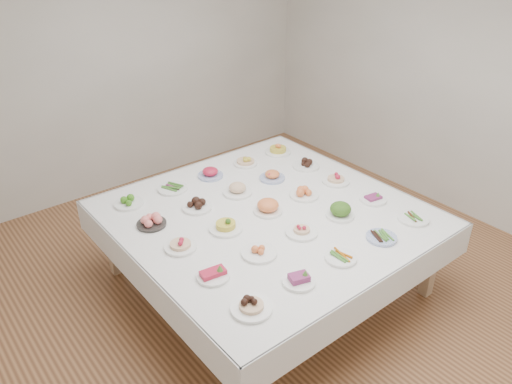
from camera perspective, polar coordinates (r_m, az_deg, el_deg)
room_envelope at (r=3.83m, az=0.77°, el=12.24°), size 5.02×5.02×2.81m
display_table at (r=4.24m, az=1.27°, el=-3.04°), size 2.38×2.38×0.75m
dish_0 at (r=3.20m, az=-0.54°, el=-12.34°), size 0.27×0.27×0.15m
dish_1 at (r=3.44m, az=4.94°, el=-9.82°), size 0.23×0.23×0.09m
dish_2 at (r=3.70m, az=9.67°, el=-7.31°), size 0.23×0.23×0.05m
dish_3 at (r=3.98m, az=14.15°, el=-4.98°), size 0.23×0.23×0.05m
dish_4 at (r=4.29m, az=17.53°, el=-2.79°), size 0.25×0.25×0.05m
dish_5 at (r=3.48m, az=-4.94°, el=-9.06°), size 0.23×0.23×0.11m
dish_6 at (r=3.68m, az=0.36°, el=-6.56°), size 0.26×0.26×0.11m
dish_7 at (r=3.92m, az=5.24°, el=-4.15°), size 0.25×0.25×0.12m
dish_8 at (r=4.17m, az=9.64°, el=-1.91°), size 0.25×0.25×0.15m
dish_9 at (r=4.47m, az=13.26°, el=-0.59°), size 0.23×0.23×0.09m
dish_10 at (r=3.78m, az=-8.66°, el=-5.65°), size 0.24×0.24×0.13m
dish_11 at (r=3.95m, az=-3.49°, el=-3.54°), size 0.27×0.27×0.14m
dish_12 at (r=4.18m, az=1.37°, el=-1.52°), size 0.24×0.24×0.14m
dish_13 at (r=4.44m, az=5.52°, el=0.10°), size 0.26×0.26×0.11m
dish_14 at (r=4.70m, az=9.14°, el=1.80°), size 0.25×0.25×0.14m
dish_15 at (r=4.09m, az=-11.90°, el=-3.14°), size 0.24×0.24×0.11m
dish_16 at (r=4.26m, az=-6.77°, el=-1.25°), size 0.25×0.25×0.12m
dish_17 at (r=4.46m, az=-2.14°, el=0.55°), size 0.26×0.26×0.14m
dish_18 at (r=4.71m, az=1.87°, el=2.09°), size 0.24×0.24×0.13m
dish_19 at (r=4.96m, az=5.75°, el=3.31°), size 0.26×0.26×0.10m
dish_20 at (r=4.43m, az=-14.37°, el=-0.94°), size 0.25×0.25×0.10m
dish_21 at (r=4.60m, az=-9.52°, el=0.55°), size 0.28×0.27×0.06m
dish_22 at (r=4.77m, az=-5.25°, el=2.33°), size 0.24×0.24×0.12m
dish_23 at (r=4.99m, az=-1.21°, el=3.79°), size 0.23×0.23×0.13m
dish_24 at (r=5.23m, az=2.54°, el=5.20°), size 0.26×0.26×0.16m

